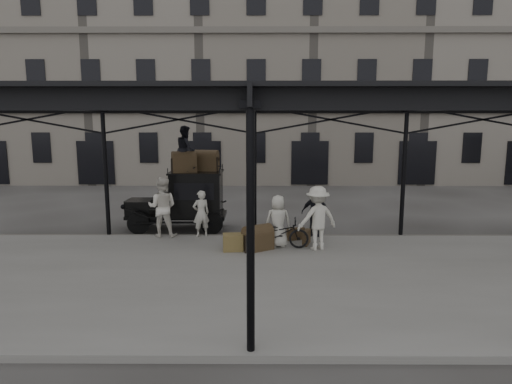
# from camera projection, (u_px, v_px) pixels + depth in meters

# --- Properties ---
(ground) EXTENTS (120.00, 120.00, 0.00)m
(ground) POSITION_uv_depth(u_px,v_px,m) (254.00, 257.00, 13.67)
(ground) COLOR #383533
(ground) RESTS_ON ground
(platform) EXTENTS (28.00, 8.00, 0.15)m
(platform) POSITION_uv_depth(u_px,v_px,m) (253.00, 278.00, 11.69)
(platform) COLOR slate
(platform) RESTS_ON ground
(canopy) EXTENTS (22.50, 9.00, 4.74)m
(canopy) POSITION_uv_depth(u_px,v_px,m) (253.00, 98.00, 11.22)
(canopy) COLOR black
(canopy) RESTS_ON ground
(building_frontage) EXTENTS (64.00, 8.00, 14.00)m
(building_frontage) POSITION_uv_depth(u_px,v_px,m) (256.00, 73.00, 30.27)
(building_frontage) COLOR slate
(building_frontage) RESTS_ON ground
(taxi) EXTENTS (3.65, 1.55, 2.18)m
(taxi) POSITION_uv_depth(u_px,v_px,m) (188.00, 198.00, 16.73)
(taxi) COLOR black
(taxi) RESTS_ON ground
(porter_left) EXTENTS (0.68, 0.58, 1.57)m
(porter_left) POSITION_uv_depth(u_px,v_px,m) (201.00, 213.00, 15.30)
(porter_left) COLOR beige
(porter_left) RESTS_ON platform
(porter_midleft) EXTENTS (1.01, 0.81, 2.01)m
(porter_midleft) POSITION_uv_depth(u_px,v_px,m) (162.00, 207.00, 15.27)
(porter_midleft) COLOR silver
(porter_midleft) RESTS_ON platform
(porter_centre) EXTENTS (0.83, 0.57, 1.62)m
(porter_centre) POSITION_uv_depth(u_px,v_px,m) (278.00, 221.00, 14.07)
(porter_centre) COLOR beige
(porter_centre) RESTS_ON platform
(porter_official) EXTENTS (1.02, 0.63, 1.62)m
(porter_official) POSITION_uv_depth(u_px,v_px,m) (316.00, 213.00, 15.28)
(porter_official) COLOR black
(porter_official) RESTS_ON platform
(porter_right) EXTENTS (1.43, 1.11, 1.95)m
(porter_right) POSITION_uv_depth(u_px,v_px,m) (317.00, 218.00, 13.77)
(porter_right) COLOR beige
(porter_right) RESTS_ON platform
(bicycle) EXTENTS (1.80, 0.69, 0.93)m
(bicycle) POSITION_uv_depth(u_px,v_px,m) (280.00, 233.00, 13.98)
(bicycle) COLOR black
(bicycle) RESTS_ON platform
(porter_roof) EXTENTS (0.79, 0.92, 1.65)m
(porter_roof) POSITION_uv_depth(u_px,v_px,m) (186.00, 149.00, 16.34)
(porter_roof) COLOR black
(porter_roof) RESTS_ON taxi
(steamer_trunk_roof_near) EXTENTS (0.96, 0.74, 0.62)m
(steamer_trunk_roof_near) POSITION_uv_depth(u_px,v_px,m) (184.00, 163.00, 16.28)
(steamer_trunk_roof_near) COLOR #453420
(steamer_trunk_roof_near) RESTS_ON taxi
(steamer_trunk_roof_far) EXTENTS (0.94, 0.66, 0.63)m
(steamer_trunk_roof_far) POSITION_uv_depth(u_px,v_px,m) (206.00, 162.00, 16.72)
(steamer_trunk_roof_far) COLOR #453420
(steamer_trunk_roof_far) RESTS_ON taxi
(steamer_trunk_platform) EXTENTS (1.02, 0.92, 0.64)m
(steamer_trunk_platform) POSITION_uv_depth(u_px,v_px,m) (258.00, 239.00, 13.84)
(steamer_trunk_platform) COLOR #453420
(steamer_trunk_platform) RESTS_ON platform
(wicker_hamper) EXTENTS (0.64, 0.51, 0.50)m
(wicker_hamper) POSITION_uv_depth(u_px,v_px,m) (233.00, 242.00, 13.76)
(wicker_hamper) COLOR brown
(wicker_hamper) RESTS_ON platform
(suitcase_upright) EXTENTS (0.33, 0.62, 0.45)m
(suitcase_upright) POSITION_uv_depth(u_px,v_px,m) (306.00, 237.00, 14.40)
(suitcase_upright) COLOR #453420
(suitcase_upright) RESTS_ON platform
(suitcase_flat) EXTENTS (0.61, 0.36, 0.40)m
(suitcase_flat) POSITION_uv_depth(u_px,v_px,m) (296.00, 234.00, 14.93)
(suitcase_flat) COLOR #453420
(suitcase_flat) RESTS_ON platform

